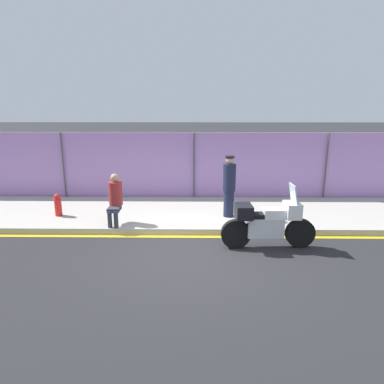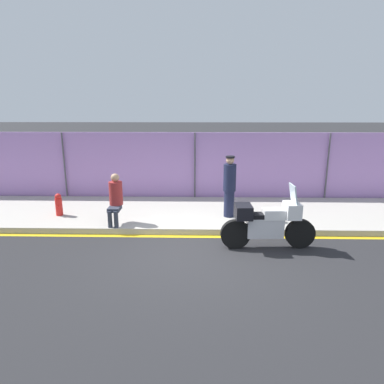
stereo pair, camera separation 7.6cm
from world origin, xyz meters
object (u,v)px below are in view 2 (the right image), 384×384
(fire_hydrant, at_px, (59,205))
(officer_standing, at_px, (229,186))
(motorcycle, at_px, (267,223))
(person_seated_on_curb, at_px, (115,196))

(fire_hydrant, bearing_deg, officer_standing, 0.10)
(motorcycle, distance_m, person_seated_on_curb, 3.91)
(motorcycle, relative_size, person_seated_on_curb, 1.65)
(officer_standing, bearing_deg, motorcycle, -68.30)
(motorcycle, xyz_separation_m, person_seated_on_curb, (-3.71, 1.20, 0.28))
(officer_standing, height_order, fire_hydrant, officer_standing)
(officer_standing, height_order, person_seated_on_curb, officer_standing)
(fire_hydrant, bearing_deg, person_seated_on_curb, -18.55)
(motorcycle, bearing_deg, officer_standing, 109.10)
(officer_standing, distance_m, person_seated_on_curb, 3.06)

